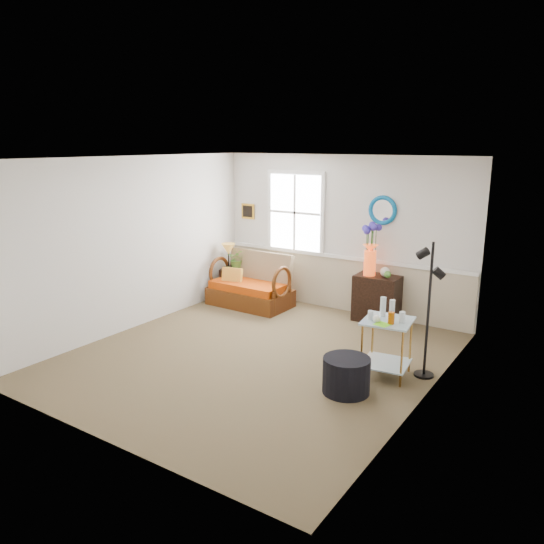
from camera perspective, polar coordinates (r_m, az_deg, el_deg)
The scene contains 19 objects.
floor at distance 7.20m, azimuth -1.70°, elevation -9.03°, with size 4.50×5.00×0.01m, color brown.
ceiling at distance 6.63m, azimuth -1.86°, elevation 12.14°, with size 4.50×5.00×0.01m, color white.
walls at distance 6.80m, azimuth -1.77°, elevation 1.12°, with size 4.51×5.01×2.60m.
wainscot at distance 9.08m, azimuth 7.33°, elevation -1.26°, with size 4.46×0.02×0.90m, color #B7A98C.
chair_rail at distance 8.96m, azimuth 7.40°, elevation 1.63°, with size 4.46×0.04×0.06m, color white.
window at distance 9.27m, azimuth 2.51°, elevation 6.41°, with size 1.14×0.06×1.44m, color white, non-canonical shape.
picture at distance 9.84m, azimuth -2.59°, elevation 6.54°, with size 0.28×0.03×0.28m, color #B18022.
mirror at distance 8.55m, azimuth 11.83°, elevation 6.52°, with size 0.47×0.47×0.07m, color #0476AA.
loveseat at distance 9.21m, azimuth -2.38°, elevation -0.88°, with size 1.40×0.79×0.92m, color #6E380B, non-canonical shape.
throw_pillow at distance 9.29m, azimuth -4.32°, elevation -0.65°, with size 0.36×0.09×0.36m, color orange, non-canonical shape.
lamp_stand at distance 9.70m, azimuth -4.53°, elevation -1.24°, with size 0.32×0.32×0.56m, color black, non-canonical shape.
table_lamp at distance 9.62m, azimuth -4.70°, elevation 1.73°, with size 0.25×0.25×0.46m, color #B27D2E, non-canonical shape.
potted_plant at distance 9.61m, azimuth -3.78°, elevation 1.19°, with size 0.32×0.36×0.28m, color #4F8632.
cabinet at distance 8.61m, azimuth 11.22°, elevation -2.79°, with size 0.69×0.45×0.74m, color black, non-canonical shape.
flower_vase at distance 8.43m, azimuth 10.54°, elevation 2.38°, with size 0.24×0.24×0.83m, color #DD4414, non-canonical shape.
side_table at distance 6.65m, azimuth 12.20°, elevation -8.00°, with size 0.56×0.56×0.72m, color #A6742F, non-canonical shape.
tabletop_items at distance 6.46m, azimuth 12.22°, elevation -4.12°, with size 0.41×0.41×0.25m, color silver, non-canonical shape.
floor_lamp at distance 6.59m, azimuth 16.47°, elevation -4.03°, with size 0.24×0.24×1.67m, color black, non-canonical shape.
ottoman at distance 6.20m, azimuth 8.00°, elevation -10.94°, with size 0.54×0.54×0.42m, color black.
Camera 1 is at (3.83, -5.41, 2.79)m, focal length 35.00 mm.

